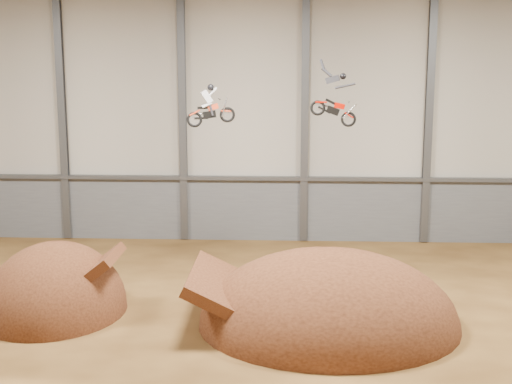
% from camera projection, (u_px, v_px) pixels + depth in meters
% --- Properties ---
extents(floor, '(40.00, 40.00, 0.00)m').
position_uv_depth(floor, '(219.00, 345.00, 25.54)').
color(floor, '#472C12').
rests_on(floor, ground).
extents(back_wall, '(40.00, 0.10, 14.00)m').
position_uv_depth(back_wall, '(244.00, 115.00, 38.94)').
color(back_wall, '#B9B2A4').
rests_on(back_wall, ground).
extents(lower_band_back, '(39.80, 0.18, 3.50)m').
position_uv_depth(lower_band_back, '(244.00, 209.00, 39.83)').
color(lower_band_back, '#5A5D62').
rests_on(lower_band_back, ground).
extents(steel_rail, '(39.80, 0.35, 0.20)m').
position_uv_depth(steel_rail, '(244.00, 178.00, 39.34)').
color(steel_rail, '#47494F').
rests_on(steel_rail, lower_band_back).
extents(steel_column_1, '(0.40, 0.36, 13.90)m').
position_uv_depth(steel_column_1, '(62.00, 115.00, 39.18)').
color(steel_column_1, '#47494F').
rests_on(steel_column_1, ground).
extents(steel_column_2, '(0.40, 0.36, 13.90)m').
position_uv_depth(steel_column_2, '(183.00, 115.00, 38.89)').
color(steel_column_2, '#47494F').
rests_on(steel_column_2, ground).
extents(steel_column_3, '(0.40, 0.36, 13.90)m').
position_uv_depth(steel_column_3, '(305.00, 116.00, 38.60)').
color(steel_column_3, '#47494F').
rests_on(steel_column_3, ground).
extents(steel_column_4, '(0.40, 0.36, 13.90)m').
position_uv_depth(steel_column_4, '(429.00, 116.00, 38.31)').
color(steel_column_4, '#47494F').
rests_on(steel_column_4, ground).
extents(takeoff_ramp, '(5.69, 6.57, 5.69)m').
position_uv_depth(takeoff_ramp, '(56.00, 312.00, 28.88)').
color(takeoff_ramp, '#36190D').
rests_on(takeoff_ramp, ground).
extents(landing_ramp, '(10.01, 8.85, 5.77)m').
position_uv_depth(landing_ramp, '(328.00, 325.00, 27.45)').
color(landing_ramp, '#36190D').
rests_on(landing_ramp, ground).
extents(fmx_rider_a, '(2.41, 1.21, 2.13)m').
position_uv_depth(fmx_rider_a, '(212.00, 103.00, 30.50)').
color(fmx_rider_a, '#C0391B').
extents(fmx_rider_b, '(3.24, 1.06, 2.96)m').
position_uv_depth(fmx_rider_b, '(331.00, 93.00, 29.06)').
color(fmx_rider_b, '#B00C00').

